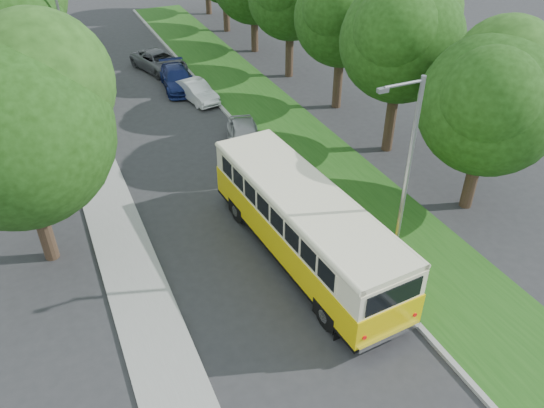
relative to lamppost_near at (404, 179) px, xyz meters
name	(u,v)px	position (x,y,z in m)	size (l,w,h in m)	color
ground	(263,266)	(-4.21, 2.50, -4.37)	(120.00, 120.00, 0.00)	#2B2B2E
curb	(289,183)	(-0.61, 7.50, -4.29)	(0.20, 70.00, 0.15)	gray
grass_verge	(331,173)	(1.74, 7.50, -4.30)	(4.50, 70.00, 0.13)	#1E4E15
sidewalk	(116,225)	(-9.01, 7.50, -4.31)	(2.20, 70.00, 0.12)	gray
lamppost_near	(404,179)	(0.00, 0.00, 0.00)	(1.71, 0.16, 8.00)	gray
lamppost_far	(67,56)	(-8.91, 18.50, -0.25)	(1.71, 0.16, 7.50)	gray
warning_sign	(90,125)	(-8.71, 14.48, -2.66)	(0.56, 0.10, 2.50)	gray
vintage_bus	(304,226)	(-2.56, 2.29, -2.77)	(2.76, 10.74, 3.19)	yellow
car_silver	(245,136)	(-1.21, 11.77, -3.64)	(1.71, 4.25, 1.45)	#ACACB1
car_white	(197,91)	(-1.60, 19.03, -3.74)	(1.33, 3.82, 1.26)	white
car_blue	(177,79)	(-2.16, 21.51, -3.68)	(1.94, 4.78, 1.39)	navy
car_grey	(159,61)	(-2.41, 25.27, -3.67)	(2.32, 5.02, 1.40)	#53555A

